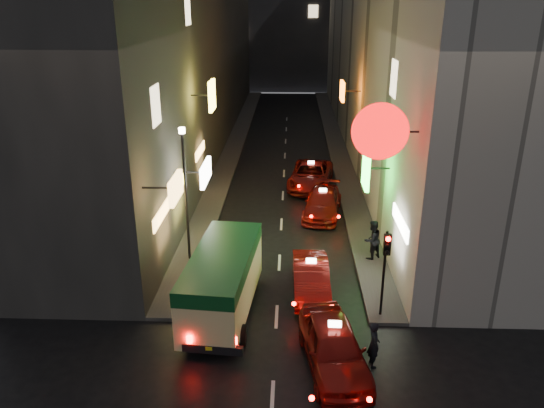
# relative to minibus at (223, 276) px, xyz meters

# --- Properties ---
(building_left) EXTENTS (7.60, 52.00, 18.00)m
(building_left) POSITION_rel_minibus_xyz_m (-5.93, 25.34, 7.34)
(building_left) COLOR #3C3936
(building_left) RESTS_ON ground
(building_right) EXTENTS (8.39, 52.00, 18.00)m
(building_right) POSITION_rel_minibus_xyz_m (10.07, 25.34, 7.34)
(building_right) COLOR #ACA89E
(building_right) RESTS_ON ground
(building_far) EXTENTS (30.00, 10.00, 22.00)m
(building_far) POSITION_rel_minibus_xyz_m (2.07, 57.35, 9.34)
(building_far) COLOR #37373C
(building_far) RESTS_ON ground
(sidewalk_left) EXTENTS (1.50, 52.00, 0.15)m
(sidewalk_left) POSITION_rel_minibus_xyz_m (-2.18, 25.35, -1.58)
(sidewalk_left) COLOR #423F3E
(sidewalk_left) RESTS_ON ground
(sidewalk_right) EXTENTS (1.50, 52.00, 0.15)m
(sidewalk_right) POSITION_rel_minibus_xyz_m (6.32, 25.35, -1.58)
(sidewalk_right) COLOR #423F3E
(sidewalk_right) RESTS_ON ground
(minibus) EXTENTS (2.66, 6.26, 2.62)m
(minibus) POSITION_rel_minibus_xyz_m (0.00, 0.00, 0.00)
(minibus) COLOR beige
(minibus) RESTS_ON ground
(taxi_near) EXTENTS (3.25, 6.08, 2.01)m
(taxi_near) POSITION_rel_minibus_xyz_m (4.04, -3.06, -0.74)
(taxi_near) COLOR maroon
(taxi_near) RESTS_ON ground
(taxi_second) EXTENTS (2.18, 5.08, 1.77)m
(taxi_second) POSITION_rel_minibus_xyz_m (3.43, 1.75, -0.85)
(taxi_second) COLOR maroon
(taxi_second) RESTS_ON ground
(taxi_third) EXTENTS (2.81, 5.36, 1.80)m
(taxi_third) POSITION_rel_minibus_xyz_m (4.36, 10.33, -0.84)
(taxi_third) COLOR maroon
(taxi_third) RESTS_ON ground
(taxi_far) EXTENTS (3.13, 5.99, 1.99)m
(taxi_far) POSITION_rel_minibus_xyz_m (3.85, 15.14, -0.75)
(taxi_far) COLOR maroon
(taxi_far) RESTS_ON ground
(pedestrian_crossing) EXTENTS (0.49, 0.67, 1.87)m
(pedestrian_crossing) POSITION_rel_minibus_xyz_m (5.37, -2.93, -0.72)
(pedestrian_crossing) COLOR black
(pedestrian_crossing) RESTS_ON ground
(pedestrian_sidewalk) EXTENTS (0.95, 0.87, 2.13)m
(pedestrian_sidewalk) POSITION_rel_minibus_xyz_m (6.35, 4.69, -0.44)
(pedestrian_sidewalk) COLOR black
(pedestrian_sidewalk) RESTS_ON sidewalk_right
(traffic_light) EXTENTS (0.26, 0.43, 3.50)m
(traffic_light) POSITION_rel_minibus_xyz_m (6.07, -0.18, 1.03)
(traffic_light) COLOR black
(traffic_light) RESTS_ON sidewalk_right
(lamp_post) EXTENTS (0.28, 0.28, 6.22)m
(lamp_post) POSITION_rel_minibus_xyz_m (-2.13, 4.35, 2.07)
(lamp_post) COLOR black
(lamp_post) RESTS_ON sidewalk_left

